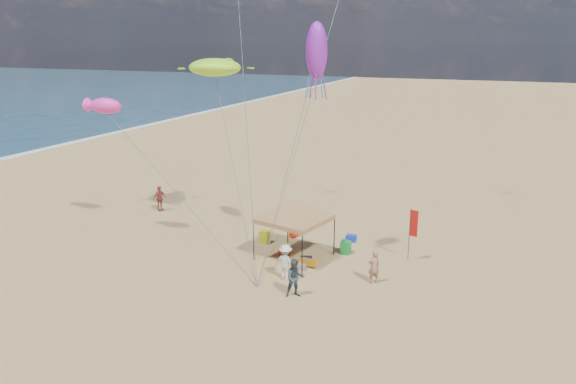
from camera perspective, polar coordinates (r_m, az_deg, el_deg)
name	(u,v)px	position (r m, az deg, el deg)	size (l,w,h in m)	color
ground	(262,294)	(24.79, -2.71, -10.71)	(280.00, 280.00, 0.00)	tan
canopy_tent	(295,200)	(27.60, 0.70, -0.88)	(5.95, 5.95, 3.76)	black
feather_flag	(413,226)	(28.31, 13.02, -3.54)	(0.42, 0.09, 2.79)	black
cooler_red	(284,253)	(28.74, -0.39, -6.41)	(0.54, 0.38, 0.38)	#B7210E
cooler_blue	(351,238)	(30.92, 6.67, -4.87)	(0.54, 0.38, 0.38)	#1732BE
bag_navy	(306,259)	(27.99, 1.93, -7.06)	(0.36, 0.36, 0.60)	#0D113C
bag_orange	(295,234)	(31.40, 0.70, -4.45)	(0.36, 0.36, 0.60)	red
chair_green	(346,247)	(29.15, 6.10, -5.83)	(0.50, 0.50, 0.70)	#188732
chair_yellow	(265,237)	(30.50, -2.48, -4.75)	(0.50, 0.50, 0.70)	yellow
crate_grey	(302,267)	(27.11, 1.50, -7.94)	(0.34, 0.30, 0.28)	gray
beach_cart	(308,262)	(27.55, 2.14, -7.41)	(0.90, 0.50, 0.24)	orange
person_near_a	(374,267)	(25.82, 9.04, -7.77)	(0.59, 0.39, 1.63)	#A3725D
person_near_b	(295,278)	(24.19, 0.75, -9.08)	(0.86, 0.67, 1.76)	#354048
person_near_c	(285,262)	(25.83, -0.27, -7.41)	(1.13, 0.65, 1.75)	silver
person_far_a	(160,198)	(36.92, -13.40, -0.66)	(1.00, 0.42, 1.71)	#9B3E3B
turtle_kite	(215,67)	(30.43, -7.73, 12.89)	(2.97, 2.38, 0.99)	#AEFA28
fish_kite	(106,106)	(31.71, -18.67, 8.61)	(2.01, 1.00, 0.89)	#FF32BA
squid_kite	(317,51)	(26.42, 3.03, 14.67)	(1.03, 1.03, 2.69)	purple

